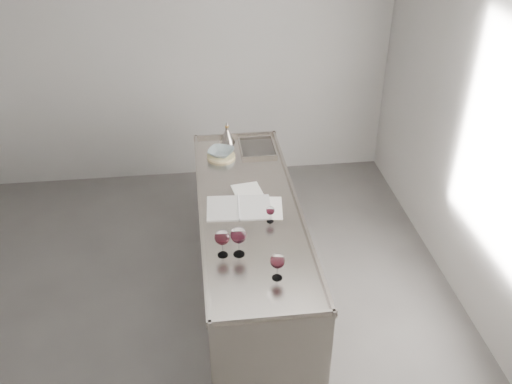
{
  "coord_description": "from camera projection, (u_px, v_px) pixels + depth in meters",
  "views": [
    {
      "loc": [
        0.11,
        -3.27,
        3.33
      ],
      "look_at": [
        0.56,
        0.38,
        1.02
      ],
      "focal_mm": 40.0,
      "sensor_mm": 36.0,
      "label": 1
    }
  ],
  "objects": [
    {
      "name": "ceramic_bowl",
      "position": [
        221.0,
        152.0,
        4.95
      ],
      "size": [
        0.29,
        0.29,
        0.05
      ],
      "primitive_type": "imported",
      "rotation": [
        0.0,
        0.0,
        -0.43
      ],
      "color": "#86989C",
      "rests_on": "trivet"
    },
    {
      "name": "loose_paper_under",
      "position": [
        268.0,
        208.0,
        4.29
      ],
      "size": [
        0.26,
        0.34,
        0.0
      ],
      "primitive_type": "cube",
      "rotation": [
        0.0,
        0.0,
        -0.12
      ],
      "color": "white",
      "rests_on": "counter"
    },
    {
      "name": "loose_paper_top",
      "position": [
        249.0,
        193.0,
        4.47
      ],
      "size": [
        0.27,
        0.34,
        0.0
      ],
      "primitive_type": "cube",
      "rotation": [
        0.0,
        0.0,
        0.15
      ],
      "color": "white",
      "rests_on": "counter"
    },
    {
      "name": "wine_glass_small",
      "position": [
        270.0,
        211.0,
        4.1
      ],
      "size": [
        0.06,
        0.06,
        0.13
      ],
      "rotation": [
        0.0,
        0.0,
        0.21
      ],
      "color": "white",
      "rests_on": "counter"
    },
    {
      "name": "counter",
      "position": [
        250.0,
        255.0,
        4.56
      ],
      "size": [
        0.77,
        2.42,
        0.97
      ],
      "color": "#9E968E",
      "rests_on": "ground"
    },
    {
      "name": "notebook",
      "position": [
        239.0,
        208.0,
        4.29
      ],
      "size": [
        0.5,
        0.36,
        0.02
      ],
      "rotation": [
        0.0,
        0.0,
        -0.06
      ],
      "color": "silver",
      "rests_on": "counter"
    },
    {
      "name": "wine_funnel",
      "position": [
        227.0,
        136.0,
        5.18
      ],
      "size": [
        0.14,
        0.14,
        0.21
      ],
      "rotation": [
        0.0,
        0.0,
        -0.3
      ],
      "color": "#9D948B",
      "rests_on": "counter"
    },
    {
      "name": "wine_glass_left",
      "position": [
        222.0,
        238.0,
        3.74
      ],
      "size": [
        0.1,
        0.1,
        0.2
      ],
      "rotation": [
        0.0,
        0.0,
        -0.34
      ],
      "color": "white",
      "rests_on": "counter"
    },
    {
      "name": "wine_glass_right",
      "position": [
        277.0,
        261.0,
        3.55
      ],
      "size": [
        0.1,
        0.1,
        0.19
      ],
      "rotation": [
        0.0,
        0.0,
        -0.21
      ],
      "color": "white",
      "rests_on": "counter"
    },
    {
      "name": "wine_glass_middle",
      "position": [
        239.0,
        236.0,
        3.74
      ],
      "size": [
        0.11,
        0.11,
        0.22
      ],
      "rotation": [
        0.0,
        0.0,
        -0.02
      ],
      "color": "white",
      "rests_on": "counter"
    },
    {
      "name": "room_shell",
      "position": [
        179.0,
        179.0,
        3.76
      ],
      "size": [
        4.54,
        5.04,
        2.84
      ],
      "color": "#4C4947",
      "rests_on": "ground"
    },
    {
      "name": "trivet",
      "position": [
        221.0,
        156.0,
        4.97
      ],
      "size": [
        0.25,
        0.25,
        0.02
      ],
      "primitive_type": "cylinder",
      "rotation": [
        0.0,
        0.0,
        -0.03
      ],
      "color": "beige",
      "rests_on": "counter"
    }
  ]
}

